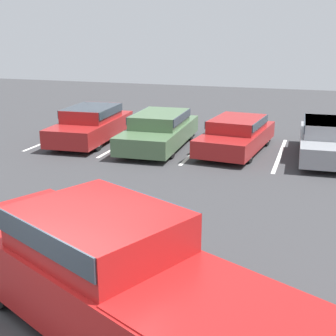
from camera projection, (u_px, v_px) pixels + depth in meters
stall_stripe_a at (58, 137)px, 18.45m from camera, size 0.12×4.64×0.01m
stall_stripe_b at (125, 143)px, 17.60m from camera, size 0.12×4.64×0.01m
stall_stripe_c at (198, 148)px, 16.74m from camera, size 0.12×4.64×0.01m
stall_stripe_d at (280, 155)px, 15.89m from camera, size 0.12×4.64×0.01m
pickup_truck at (116, 277)px, 6.35m from camera, size 6.32×4.37×1.74m
parked_sedan_a at (92, 123)px, 17.68m from camera, size 2.03×4.70×1.30m
parked_sedan_b at (160, 129)px, 16.79m from camera, size 2.03×4.86×1.24m
parked_sedan_c at (237, 133)px, 16.20m from camera, size 2.20×4.49×1.17m
parked_sedan_d at (328, 138)px, 15.33m from camera, size 1.91×4.51×1.25m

